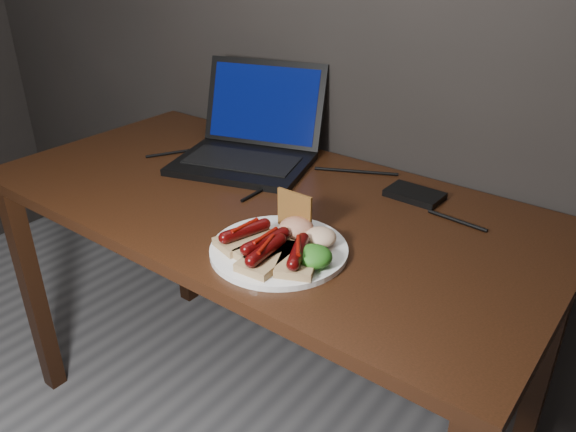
{
  "coord_description": "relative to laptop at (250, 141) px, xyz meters",
  "views": [
    {
      "loc": [
        0.79,
        0.45,
        1.34
      ],
      "look_at": [
        0.19,
        1.23,
        0.82
      ],
      "focal_mm": 35.0,
      "sensor_mm": 36.0,
      "label": 1
    }
  ],
  "objects": [
    {
      "name": "salsa_mound",
      "position": [
        0.38,
        -0.29,
        -0.02
      ],
      "size": [
        0.07,
        0.07,
        0.04
      ],
      "primitive_type": "ellipsoid",
      "color": "#A61410",
      "rests_on": "plate"
    },
    {
      "name": "plate",
      "position": [
        0.37,
        -0.35,
        -0.05
      ],
      "size": [
        0.31,
        0.31,
        0.01
      ],
      "primitive_type": "cylinder",
      "rotation": [
        0.0,
        0.0,
        -0.13
      ],
      "color": "white",
      "rests_on": "desk"
    },
    {
      "name": "bread_sausage_extra",
      "position": [
        0.39,
        -0.41,
        -0.02
      ],
      "size": [
        0.08,
        0.12,
        0.04
      ],
      "color": "tan",
      "rests_on": "plate"
    },
    {
      "name": "crispbread",
      "position": [
        0.35,
        -0.27,
        0.0
      ],
      "size": [
        0.09,
        0.01,
        0.08
      ],
      "primitive_type": "cube",
      "color": "#9D662B",
      "rests_on": "plate"
    },
    {
      "name": "bread_sausage_center",
      "position": [
        0.37,
        -0.38,
        -0.02
      ],
      "size": [
        0.09,
        0.13,
        0.04
      ],
      "color": "tan",
      "rests_on": "plate"
    },
    {
      "name": "salad_greens",
      "position": [
        0.47,
        -0.36,
        -0.02
      ],
      "size": [
        0.07,
        0.07,
        0.04
      ],
      "primitive_type": "ellipsoid",
      "color": "#154E0F",
      "rests_on": "plate"
    },
    {
      "name": "bread_sausage_left",
      "position": [
        0.31,
        -0.38,
        -0.02
      ],
      "size": [
        0.1,
        0.13,
        0.04
      ],
      "color": "tan",
      "rests_on": "plate"
    },
    {
      "name": "desk",
      "position": [
        0.18,
        -0.17,
        -0.14
      ],
      "size": [
        1.4,
        0.7,
        0.75
      ],
      "color": "#391B0E",
      "rests_on": "ground"
    },
    {
      "name": "coleslaw_mound",
      "position": [
        0.43,
        -0.29,
        -0.02
      ],
      "size": [
        0.06,
        0.06,
        0.04
      ],
      "primitive_type": "ellipsoid",
      "color": "silver",
      "rests_on": "plate"
    },
    {
      "name": "hard_drive",
      "position": [
        0.48,
        0.05,
        -0.05
      ],
      "size": [
        0.13,
        0.08,
        0.02
      ],
      "primitive_type": "cube",
      "rotation": [
        0.0,
        0.0,
        -0.02
      ],
      "color": "black",
      "rests_on": "desk"
    },
    {
      "name": "laptop",
      "position": [
        0.0,
        0.0,
        0.0
      ],
      "size": [
        0.44,
        0.43,
        0.25
      ],
      "color": "black",
      "rests_on": "desk"
    },
    {
      "name": "desk_cables",
      "position": [
        0.19,
        -0.03,
        -0.05
      ],
      "size": [
        0.92,
        0.37,
        0.01
      ],
      "color": "black",
      "rests_on": "desk"
    },
    {
      "name": "bread_sausage_right",
      "position": [
        0.44,
        -0.37,
        -0.02
      ],
      "size": [
        0.11,
        0.13,
        0.04
      ],
      "color": "tan",
      "rests_on": "plate"
    }
  ]
}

